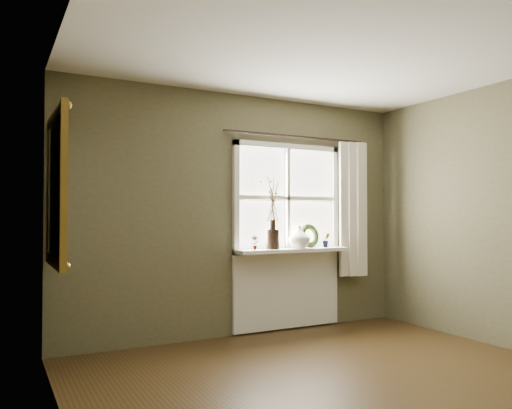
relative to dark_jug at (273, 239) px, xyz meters
The scene contains 15 objects.
floor 2.37m from the dark_jug, 97.95° to the right, with size 4.50×4.50×0.00m, color #362511.
ceiling 2.66m from the dark_jug, 97.95° to the right, with size 4.50×4.50×0.00m, color silver.
wall_back 0.44m from the dark_jug, 148.69° to the left, with size 4.00×0.10×2.60m, color brown.
wall_left 3.17m from the dark_jug, 137.90° to the right, with size 0.10×4.50×2.60m, color brown.
window_frame 0.53m from the dark_jug, 23.16° to the left, with size 1.36×0.06×1.24m.
window_sill 0.28m from the dark_jug, ahead, with size 1.36×0.26×0.04m, color white.
window_apron 0.63m from the dark_jug, 23.41° to the left, with size 1.36×0.04×0.88m, color white.
dark_jug is the anchor object (origin of this frame).
cream_vase 0.34m from the dark_jug, ahead, with size 0.24×0.24×0.25m, color silver.
wreath 0.51m from the dark_jug, ahead, with size 0.28×0.28×0.07m, color #2F431E.
potted_plant_left 0.22m from the dark_jug, behind, with size 0.08×0.06×0.16m, color #2F431E.
potted_plant_right 0.71m from the dark_jug, ahead, with size 0.09×0.07×0.17m, color #2F431E.
curtain 1.14m from the dark_jug, ahead, with size 0.36×0.12×1.59m, color silver.
curtain_rod 1.21m from the dark_jug, ahead, with size 0.03×0.03×1.84m, color black.
gilt_mirror 2.35m from the dark_jug, 168.74° to the right, with size 0.10×1.05×1.25m.
Camera 1 is at (-2.41, -2.59, 1.27)m, focal length 35.00 mm.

